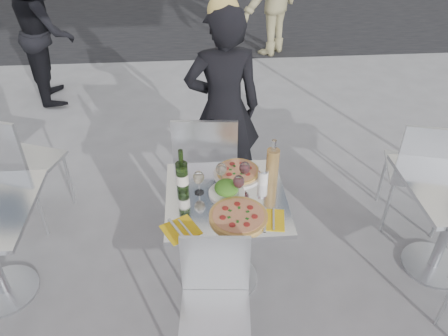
{
  "coord_description": "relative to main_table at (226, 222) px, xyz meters",
  "views": [
    {
      "loc": [
        -0.17,
        -2.02,
        2.42
      ],
      "look_at": [
        0.0,
        0.15,
        0.85
      ],
      "focal_mm": 35.0,
      "sensor_mm": 36.0,
      "label": 1
    }
  ],
  "objects": [
    {
      "name": "main_table",
      "position": [
        0.0,
        0.0,
        0.0
      ],
      "size": [
        0.72,
        0.72,
        0.75
      ],
      "color": "#B7BABF",
      "rests_on": "ground"
    },
    {
      "name": "napkin_left",
      "position": [
        -0.27,
        -0.27,
        0.21
      ],
      "size": [
        0.24,
        0.24,
        0.01
      ],
      "rotation": [
        0.0,
        0.0,
        0.49
      ],
      "color": "yellow",
      "rests_on": "main_table"
    },
    {
      "name": "salad_plate",
      "position": [
        0.01,
        0.02,
        0.25
      ],
      "size": [
        0.22,
        0.22,
        0.09
      ],
      "color": "white",
      "rests_on": "main_table"
    },
    {
      "name": "street_asphalt",
      "position": [
        0.0,
        6.5,
        -0.54
      ],
      "size": [
        24.0,
        5.0,
        0.0
      ],
      "primitive_type": "cube",
      "color": "black",
      "rests_on": "ground"
    },
    {
      "name": "ground",
      "position": [
        0.0,
        0.0,
        -0.54
      ],
      "size": [
        80.0,
        80.0,
        0.0
      ],
      "primitive_type": "plane",
      "color": "slate"
    },
    {
      "name": "pizza_near",
      "position": [
        0.06,
        -0.19,
        0.22
      ],
      "size": [
        0.33,
        0.33,
        0.02
      ],
      "color": "tan",
      "rests_on": "main_table"
    },
    {
      "name": "wineglass_white_b",
      "position": [
        -0.02,
        0.12,
        0.32
      ],
      "size": [
        0.07,
        0.07,
        0.16
      ],
      "color": "white",
      "rests_on": "main_table"
    },
    {
      "name": "pedestrian_a",
      "position": [
        -1.81,
        3.0,
        0.26
      ],
      "size": [
        0.78,
        0.9,
        1.59
      ],
      "primitive_type": "imported",
      "rotation": [
        0.0,
        0.0,
        1.83
      ],
      "color": "black",
      "rests_on": "ground"
    },
    {
      "name": "side_chair_rfar",
      "position": [
        1.47,
        0.43,
        0.03
      ],
      "size": [
        0.54,
        0.55,
        0.97
      ],
      "rotation": [
        0.0,
        0.0,
        2.87
      ],
      "color": "silver",
      "rests_on": "ground"
    },
    {
      "name": "wineglass_red_b",
      "position": [
        0.12,
        0.12,
        0.32
      ],
      "size": [
        0.07,
        0.07,
        0.16
      ],
      "color": "white",
      "rests_on": "main_table"
    },
    {
      "name": "carafe",
      "position": [
        0.3,
        0.14,
        0.33
      ],
      "size": [
        0.08,
        0.08,
        0.29
      ],
      "color": "#E1B060",
      "rests_on": "main_table"
    },
    {
      "name": "napkin_right",
      "position": [
        0.22,
        -0.23,
        0.21
      ],
      "size": [
        0.21,
        0.21,
        0.01
      ],
      "rotation": [
        0.0,
        0.0,
        -0.16
      ],
      "color": "yellow",
      "rests_on": "main_table"
    },
    {
      "name": "chair_far",
      "position": [
        -0.1,
        0.62,
        0.05
      ],
      "size": [
        0.48,
        0.5,
        0.99
      ],
      "rotation": [
        0.0,
        0.0,
        3.06
      ],
      "color": "silver",
      "rests_on": "ground"
    },
    {
      "name": "woman_diner",
      "position": [
        0.06,
        0.98,
        0.27
      ],
      "size": [
        0.62,
        0.44,
        1.62
      ],
      "primitive_type": "imported",
      "rotation": [
        0.0,
        0.0,
        3.23
      ],
      "color": "black",
      "rests_on": "ground"
    },
    {
      "name": "wine_bottle",
      "position": [
        -0.26,
        0.07,
        0.32
      ],
      "size": [
        0.07,
        0.07,
        0.29
      ],
      "color": "#2A491B",
      "rests_on": "main_table"
    },
    {
      "name": "sugar_shaker",
      "position": [
        0.24,
        0.11,
        0.26
      ],
      "size": [
        0.06,
        0.06,
        0.11
      ],
      "color": "white",
      "rests_on": "main_table"
    },
    {
      "name": "wineglass_red_a",
      "position": [
        0.07,
        -0.01,
        0.32
      ],
      "size": [
        0.07,
        0.07,
        0.16
      ],
      "color": "white",
      "rests_on": "main_table"
    },
    {
      "name": "wineglass_white_a",
      "position": [
        -0.16,
        0.05,
        0.32
      ],
      "size": [
        0.07,
        0.07,
        0.16
      ],
      "color": "white",
      "rests_on": "main_table"
    },
    {
      "name": "side_chair_lfar",
      "position": [
        -1.51,
        0.7,
        0.06
      ],
      "size": [
        0.59,
        0.6,
        1.01
      ],
      "rotation": [
        0.0,
        0.0,
        2.8
      ],
      "color": "silver",
      "rests_on": "ground"
    },
    {
      "name": "chair_near",
      "position": [
        -0.1,
        -0.52,
        -0.05
      ],
      "size": [
        0.4,
        0.41,
        0.82
      ],
      "rotation": [
        0.0,
        0.0,
        -0.08
      ],
      "color": "silver",
      "rests_on": "ground"
    },
    {
      "name": "pizza_far",
      "position": [
        0.09,
        0.22,
        0.23
      ],
      "size": [
        0.31,
        0.31,
        0.03
      ],
      "color": "white",
      "rests_on": "main_table"
    }
  ]
}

